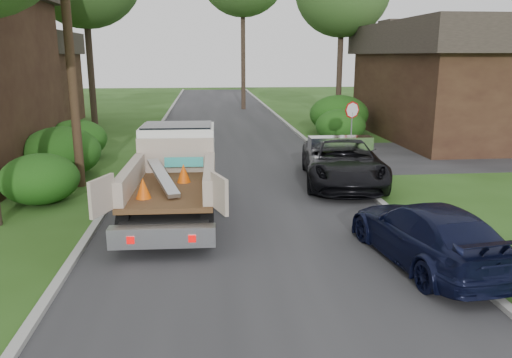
{
  "coord_description": "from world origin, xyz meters",
  "views": [
    {
      "loc": [
        -1.11,
        -12.24,
        4.39
      ],
      "look_at": [
        0.16,
        0.59,
        1.2
      ],
      "focal_mm": 35.0,
      "sensor_mm": 36.0,
      "label": 1
    }
  ],
  "objects_px": {
    "utility_pole": "(68,31)",
    "house_right": "(467,79)",
    "stop_sign": "(352,117)",
    "navy_suv": "(427,233)",
    "house_left_far": "(13,77)",
    "flatbed_truck": "(176,166)",
    "black_pickup": "(343,161)"
  },
  "relations": [
    {
      "from": "utility_pole",
      "to": "black_pickup",
      "type": "bearing_deg",
      "value": -3.03
    },
    {
      "from": "black_pickup",
      "to": "navy_suv",
      "type": "height_order",
      "value": "black_pickup"
    },
    {
      "from": "stop_sign",
      "to": "navy_suv",
      "type": "height_order",
      "value": "stop_sign"
    },
    {
      "from": "stop_sign",
      "to": "navy_suv",
      "type": "distance_m",
      "value": 11.67
    },
    {
      "from": "stop_sign",
      "to": "flatbed_truck",
      "type": "xyz_separation_m",
      "value": [
        -7.25,
        -6.97,
        -0.5
      ]
    },
    {
      "from": "house_left_far",
      "to": "navy_suv",
      "type": "distance_m",
      "value": 29.95
    },
    {
      "from": "navy_suv",
      "to": "house_left_far",
      "type": "bearing_deg",
      "value": -62.53
    },
    {
      "from": "navy_suv",
      "to": "house_right",
      "type": "bearing_deg",
      "value": -127.14
    },
    {
      "from": "house_left_far",
      "to": "flatbed_truck",
      "type": "relative_size",
      "value": 1.21
    },
    {
      "from": "utility_pole",
      "to": "flatbed_truck",
      "type": "xyz_separation_m",
      "value": [
        3.43,
        -2.95,
        -3.9
      ]
    },
    {
      "from": "stop_sign",
      "to": "utility_pole",
      "type": "relative_size",
      "value": 0.25
    },
    {
      "from": "navy_suv",
      "to": "stop_sign",
      "type": "bearing_deg",
      "value": -105.46
    },
    {
      "from": "stop_sign",
      "to": "navy_suv",
      "type": "relative_size",
      "value": 0.54
    },
    {
      "from": "utility_pole",
      "to": "navy_suv",
      "type": "xyz_separation_m",
      "value": [
        9.05,
        -7.48,
        -4.5
      ]
    },
    {
      "from": "flatbed_truck",
      "to": "navy_suv",
      "type": "relative_size",
      "value": 1.36
    },
    {
      "from": "house_right",
      "to": "black_pickup",
      "type": "height_order",
      "value": "house_right"
    },
    {
      "from": "utility_pole",
      "to": "navy_suv",
      "type": "height_order",
      "value": "utility_pole"
    },
    {
      "from": "black_pickup",
      "to": "utility_pole",
      "type": "bearing_deg",
      "value": -174.78
    },
    {
      "from": "utility_pole",
      "to": "black_pickup",
      "type": "height_order",
      "value": "utility_pole"
    },
    {
      "from": "flatbed_truck",
      "to": "black_pickup",
      "type": "bearing_deg",
      "value": 25.03
    },
    {
      "from": "utility_pole",
      "to": "house_right",
      "type": "xyz_separation_m",
      "value": [
        18.48,
        9.02,
        -2.01
      ]
    },
    {
      "from": "utility_pole",
      "to": "house_right",
      "type": "distance_m",
      "value": 20.66
    },
    {
      "from": "stop_sign",
      "to": "black_pickup",
      "type": "height_order",
      "value": "stop_sign"
    },
    {
      "from": "house_right",
      "to": "flatbed_truck",
      "type": "relative_size",
      "value": 2.07
    },
    {
      "from": "black_pickup",
      "to": "navy_suv",
      "type": "relative_size",
      "value": 1.23
    },
    {
      "from": "utility_pole",
      "to": "flatbed_truck",
      "type": "height_order",
      "value": "utility_pole"
    },
    {
      "from": "flatbed_truck",
      "to": "house_right",
      "type": "bearing_deg",
      "value": 39.92
    },
    {
      "from": "house_left_far",
      "to": "house_right",
      "type": "relative_size",
      "value": 0.58
    },
    {
      "from": "house_left_far",
      "to": "navy_suv",
      "type": "bearing_deg",
      "value": -55.13
    },
    {
      "from": "stop_sign",
      "to": "flatbed_truck",
      "type": "distance_m",
      "value": 10.07
    },
    {
      "from": "house_right",
      "to": "black_pickup",
      "type": "xyz_separation_m",
      "value": [
        -9.4,
        -9.5,
        -2.37
      ]
    },
    {
      "from": "flatbed_truck",
      "to": "black_pickup",
      "type": "distance_m",
      "value": 6.18
    }
  ]
}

